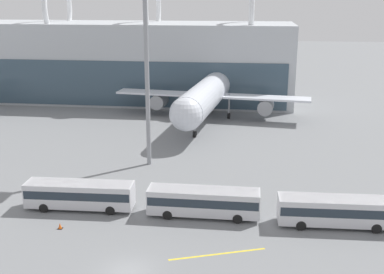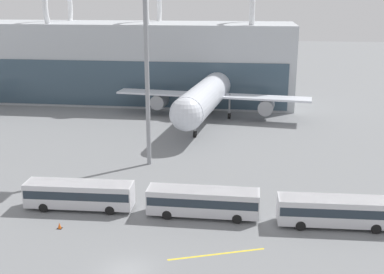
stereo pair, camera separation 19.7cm
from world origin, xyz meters
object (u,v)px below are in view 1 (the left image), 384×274
Objects in this scene: airliner_at_gate_far at (210,92)px; shuttle_bus_1 at (203,200)px; shuttle_bus_2 at (337,210)px; shuttle_bus_0 at (80,193)px; traffic_cone_0 at (60,226)px; floodlight_mast at (146,32)px.

shuttle_bus_1 is at bearing 10.45° from airliner_at_gate_far.
airliner_at_gate_far reaches higher than shuttle_bus_2.
traffic_cone_0 is at bearing -97.05° from shuttle_bus_0.
shuttle_bus_1 is 14.74m from traffic_cone_0.
shuttle_bus_1 and shuttle_bus_2 have the same top height.
traffic_cone_0 is (-27.42, -4.03, -1.48)m from shuttle_bus_2.
shuttle_bus_1 is 24.07m from floodlight_mast.
shuttle_bus_2 is (27.00, -0.78, 0.00)m from shuttle_bus_0.
shuttle_bus_0 is 1.00× the size of shuttle_bus_2.
airliner_at_gate_far is at bearing 94.28° from shuttle_bus_1.
shuttle_bus_1 is 0.46× the size of floodlight_mast.
shuttle_bus_2 is at bearing -3.72° from shuttle_bus_0.
floodlight_mast is (-9.08, 15.38, 16.14)m from shuttle_bus_1.
airliner_at_gate_far reaches higher than shuttle_bus_0.
floodlight_mast reaches higher than shuttle_bus_1.
traffic_cone_0 is (-0.42, -4.81, -1.48)m from shuttle_bus_0.
airliner_at_gate_far reaches higher than shuttle_bus_1.
traffic_cone_0 is (-13.92, -4.61, -1.48)m from shuttle_bus_1.
shuttle_bus_1 is at bearing -2.89° from shuttle_bus_0.
floodlight_mast reaches higher than shuttle_bus_2.
shuttle_bus_2 reaches higher than traffic_cone_0.
airliner_at_gate_far is 3.50× the size of shuttle_bus_1.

